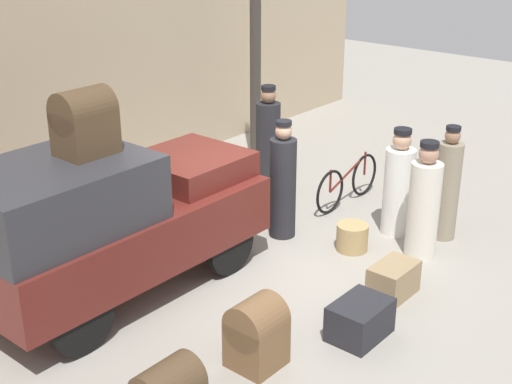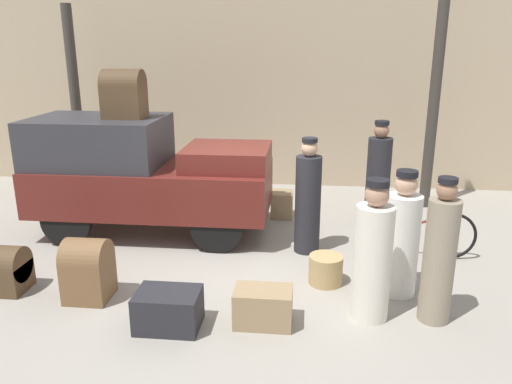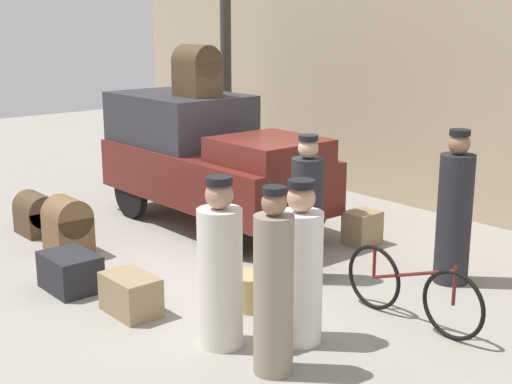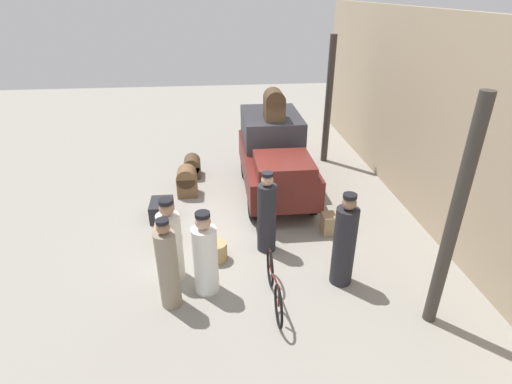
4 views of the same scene
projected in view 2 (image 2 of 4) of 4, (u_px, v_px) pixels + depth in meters
ground_plane at (241, 257)px, 7.37m from camera, size 30.00×30.00×0.00m
station_building_facade at (266, 81)px, 10.61m from camera, size 16.00×0.15×4.50m
canopy_pillar_left at (76, 104)px, 9.82m from camera, size 0.20×0.20×3.75m
canopy_pillar_right at (433, 109)px, 9.14m from camera, size 0.20×0.20×3.75m
truck at (142, 172)px, 8.09m from camera, size 3.79×1.63×1.90m
bicycle at (417, 234)px, 7.27m from camera, size 1.70×0.04×0.75m
wicker_basket at (326, 270)px, 6.53m from camera, size 0.44×0.44×0.38m
porter_with_bicycle at (373, 257)px, 5.56m from camera, size 0.42×0.42×1.65m
porter_carrying_trunk at (401, 240)px, 6.12m from camera, size 0.43×0.43×1.60m
porter_standing_middle at (308, 201)px, 7.37m from camera, size 0.38×0.38×1.74m
conductor_in_dark_uniform at (439, 257)px, 5.49m from camera, size 0.35×0.35×1.68m
porter_lifting_near_truck at (378, 179)px, 8.42m from camera, size 0.40×0.40×1.82m
trunk_barrel_dark at (2, 269)px, 6.31m from camera, size 0.60×0.46×0.60m
trunk_umber_medium at (88, 269)px, 6.08m from camera, size 0.52×0.50×0.78m
suitcase_tan_flat at (263, 307)px, 5.57m from camera, size 0.65×0.42×0.42m
suitcase_small_leather at (282, 204)px, 9.03m from camera, size 0.38×0.45×0.46m
trunk_large_brown at (168, 310)px, 5.50m from camera, size 0.70×0.51×0.43m
trunk_on_truck_roof at (124, 93)px, 7.75m from camera, size 0.61×0.49×0.75m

